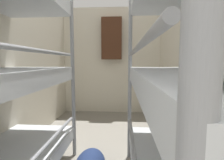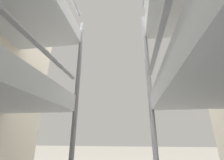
{
  "view_description": "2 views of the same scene",
  "coord_description": "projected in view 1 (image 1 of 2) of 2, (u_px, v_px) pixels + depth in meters",
  "views": [
    {
      "loc": [
        0.26,
        0.38,
        1.16
      ],
      "look_at": [
        0.08,
        3.25,
        0.86
      ],
      "focal_mm": 28.0,
      "sensor_mm": 36.0,
      "label": 1
    },
    {
      "loc": [
        -0.18,
        1.89,
        0.75
      ],
      "look_at": [
        -0.04,
        0.88,
        1.13
      ],
      "focal_mm": 24.0,
      "sensor_mm": 36.0,
      "label": 2
    }
  ],
  "objects": [
    {
      "name": "hanging_coat",
      "position": [
        112.0,
        39.0,
        3.79
      ],
      "size": [
        0.44,
        0.12,
        0.9
      ],
      "color": "#472819"
    },
    {
      "name": "bunk_stack_right_near",
      "position": [
        198.0,
        82.0,
        1.03
      ],
      "size": [
        0.77,
        1.9,
        1.99
      ],
      "color": "gray",
      "rests_on": "ground_plane"
    },
    {
      "name": "wall_right",
      "position": [
        209.0,
        60.0,
        1.73
      ],
      "size": [
        0.06,
        4.47,
        2.37
      ],
      "color": "beige",
      "rests_on": "ground_plane"
    },
    {
      "name": "wall_back",
      "position": [
        112.0,
        61.0,
        3.99
      ],
      "size": [
        2.29,
        0.06,
        2.37
      ],
      "color": "beige",
      "rests_on": "ground_plane"
    }
  ]
}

